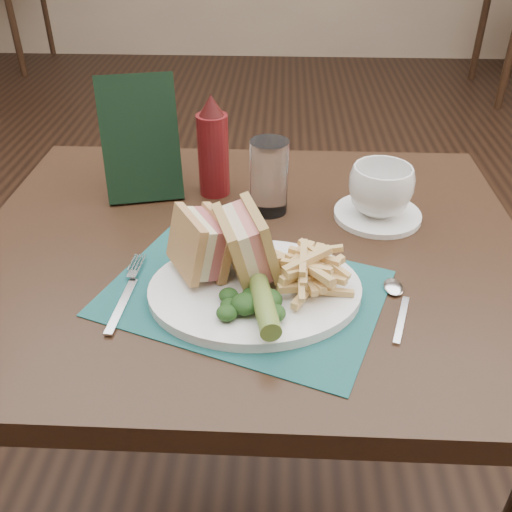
% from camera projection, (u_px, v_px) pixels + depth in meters
% --- Properties ---
extents(floor, '(7.00, 7.00, 0.00)m').
position_uv_depth(floor, '(260.00, 360.00, 1.75)').
color(floor, black).
rests_on(floor, ground).
extents(wall_back, '(6.00, 0.00, 6.00)m').
position_uv_depth(wall_back, '(277.00, 56.00, 4.65)').
color(wall_back, tan).
rests_on(wall_back, ground).
extents(table_main, '(0.90, 0.75, 0.75)m').
position_uv_depth(table_main, '(250.00, 402.00, 1.13)').
color(table_main, black).
rests_on(table_main, ground).
extents(placemat, '(0.45, 0.38, 0.00)m').
position_uv_depth(placemat, '(244.00, 293.00, 0.81)').
color(placemat, '#184C4C').
rests_on(placemat, table_main).
extents(plate, '(0.32, 0.27, 0.01)m').
position_uv_depth(plate, '(255.00, 290.00, 0.80)').
color(plate, white).
rests_on(plate, placemat).
extents(sandwich_half_a, '(0.11, 0.12, 0.10)m').
position_uv_depth(sandwich_half_a, '(187.00, 247.00, 0.79)').
color(sandwich_half_a, tan).
rests_on(sandwich_half_a, plate).
extents(sandwich_half_b, '(0.11, 0.12, 0.11)m').
position_uv_depth(sandwich_half_b, '(232.00, 245.00, 0.79)').
color(sandwich_half_b, tan).
rests_on(sandwich_half_b, plate).
extents(kale_garnish, '(0.11, 0.08, 0.03)m').
position_uv_depth(kale_garnish, '(254.00, 303.00, 0.75)').
color(kale_garnish, black).
rests_on(kale_garnish, plate).
extents(pickle_spear, '(0.05, 0.12, 0.03)m').
position_uv_depth(pickle_spear, '(264.00, 303.00, 0.73)').
color(pickle_spear, '#58732B').
rests_on(pickle_spear, plate).
extents(fries_pile, '(0.18, 0.20, 0.06)m').
position_uv_depth(fries_pile, '(311.00, 266.00, 0.79)').
color(fries_pile, tan).
rests_on(fries_pile, plate).
extents(fork, '(0.04, 0.17, 0.01)m').
position_uv_depth(fork, '(126.00, 290.00, 0.81)').
color(fork, silver).
rests_on(fork, placemat).
extents(spoon, '(0.08, 0.15, 0.01)m').
position_uv_depth(spoon, '(399.00, 306.00, 0.78)').
color(spoon, silver).
rests_on(spoon, table_main).
extents(saucer, '(0.15, 0.15, 0.01)m').
position_uv_depth(saucer, '(377.00, 215.00, 0.99)').
color(saucer, white).
rests_on(saucer, table_main).
extents(coffee_cup, '(0.15, 0.15, 0.09)m').
position_uv_depth(coffee_cup, '(381.00, 190.00, 0.96)').
color(coffee_cup, white).
rests_on(coffee_cup, saucer).
extents(drinking_glass, '(0.07, 0.07, 0.13)m').
position_uv_depth(drinking_glass, '(269.00, 177.00, 0.98)').
color(drinking_glass, white).
rests_on(drinking_glass, table_main).
extents(ketchup_bottle, '(0.07, 0.07, 0.19)m').
position_uv_depth(ketchup_bottle, '(213.00, 146.00, 1.02)').
color(ketchup_bottle, '#570F11').
rests_on(ketchup_bottle, table_main).
extents(check_presenter, '(0.15, 0.11, 0.22)m').
position_uv_depth(check_presenter, '(140.00, 139.00, 1.00)').
color(check_presenter, black).
rests_on(check_presenter, table_main).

